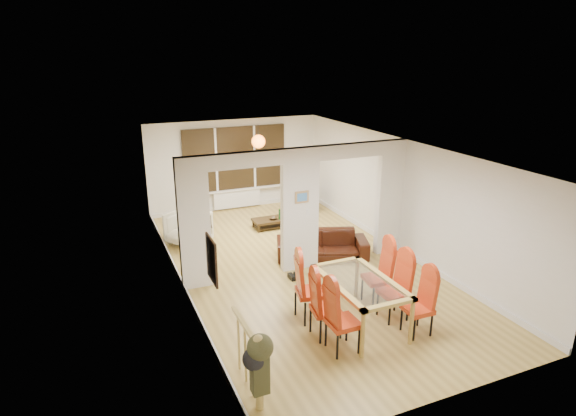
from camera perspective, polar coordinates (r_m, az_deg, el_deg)
floor at (r=10.40m, az=1.35°, el=-7.02°), size 5.00×9.00×0.01m
room_walls at (r=9.92m, az=1.40°, el=-0.20°), size 5.00×9.00×2.60m
divider_wall at (r=9.92m, az=1.40°, el=-0.20°), size 5.00×0.18×2.60m
bay_window_blinds at (r=13.89m, az=-6.26°, el=5.88°), size 3.00×0.08×1.80m
radiator at (r=14.15m, az=-6.05°, el=1.09°), size 1.40×0.08×0.50m
pendant_light at (r=12.79m, az=-3.53°, el=7.87°), size 0.36×0.36×0.36m
stair_newel at (r=6.82m, az=-4.95°, el=-16.50°), size 0.40×1.20×1.10m
wall_poster at (r=6.93m, az=-9.04°, el=-6.11°), size 0.04×0.52×0.67m
pillar_photo at (r=9.74m, az=1.66°, el=1.31°), size 0.30×0.03×0.25m
dining_table at (r=8.29m, az=8.45°, el=-10.98°), size 0.99×1.75×0.82m
dining_chair_la at (r=7.53m, az=6.54°, el=-12.75°), size 0.45×0.45×1.13m
dining_chair_lb at (r=7.86m, az=4.52°, el=-11.37°), size 0.50×0.50×1.11m
dining_chair_lc at (r=8.29m, az=2.72°, el=-9.38°), size 0.56×0.56×1.18m
dining_chair_ra at (r=8.18m, az=15.14°, el=-10.99°), size 0.43×0.43×1.05m
dining_chair_rb at (r=8.51m, az=12.42°, el=-9.32°), size 0.47×0.47×1.12m
dining_chair_rc at (r=8.91m, az=10.54°, el=-7.80°), size 0.51×0.51×1.14m
sofa at (r=10.81m, az=4.08°, el=-4.35°), size 2.16×1.43×0.59m
armchair at (r=11.74m, az=-11.76°, el=-2.33°), size 1.18×1.19×0.79m
person at (r=11.35m, az=-10.18°, el=-0.47°), size 0.67×0.49×1.71m
television at (r=14.03m, az=2.22°, el=0.86°), size 0.90×0.14×0.52m
coffee_table at (r=12.63m, az=-1.74°, el=-1.77°), size 1.15×0.71×0.25m
bottle at (r=12.49m, az=-0.95°, el=-0.68°), size 0.07×0.07×0.30m
bowl at (r=12.52m, az=-1.76°, el=-1.23°), size 0.21×0.21×0.05m
shoes at (r=9.89m, az=0.80°, el=-8.11°), size 0.22×0.24×0.09m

